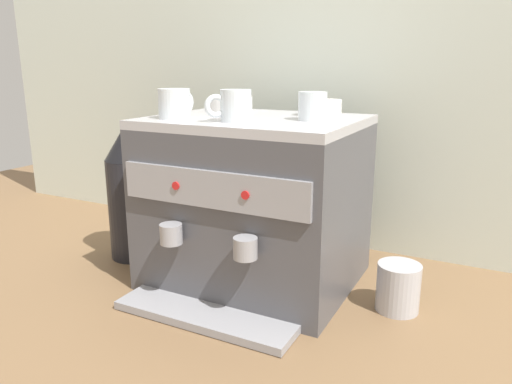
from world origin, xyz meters
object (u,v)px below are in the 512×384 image
object	(u,v)px
ceramic_cup_0	(235,106)
milk_pitcher	(398,287)
espresso_machine	(255,202)
ceramic_cup_2	(175,104)
ceramic_bowl_0	(231,104)
coffee_grinder	(132,190)
ceramic_cup_1	(313,106)
ceramic_bowl_1	(321,108)

from	to	relation	value
ceramic_cup_0	milk_pitcher	bearing A→B (deg)	14.46
espresso_machine	ceramic_cup_2	distance (m)	0.34
milk_pitcher	ceramic_bowl_0	bearing A→B (deg)	166.88
ceramic_cup_0	coffee_grinder	bearing A→B (deg)	168.48
ceramic_cup_2	coffee_grinder	size ratio (longest dim) A/B	0.28
ceramic_cup_1	ceramic_bowl_0	world-z (taller)	ceramic_cup_1
espresso_machine	coffee_grinder	size ratio (longest dim) A/B	1.27
ceramic_bowl_0	coffee_grinder	world-z (taller)	ceramic_bowl_0
espresso_machine	coffee_grinder	world-z (taller)	espresso_machine
ceramic_bowl_0	coffee_grinder	distance (m)	0.41
espresso_machine	ceramic_cup_1	world-z (taller)	ceramic_cup_1
ceramic_cup_2	ceramic_cup_0	bearing A→B (deg)	3.00
ceramic_bowl_0	ceramic_bowl_1	bearing A→B (deg)	0.29
ceramic_bowl_0	espresso_machine	bearing A→B (deg)	-40.60
ceramic_bowl_1	milk_pitcher	world-z (taller)	ceramic_bowl_1
espresso_machine	ceramic_bowl_0	bearing A→B (deg)	139.40
ceramic_cup_1	ceramic_bowl_1	world-z (taller)	ceramic_cup_1
ceramic_bowl_1	coffee_grinder	size ratio (longest dim) A/B	0.26
espresso_machine	ceramic_cup_0	world-z (taller)	ceramic_cup_0
espresso_machine	ceramic_bowl_0	xyz separation A→B (m)	(-0.15, 0.13, 0.26)
espresso_machine	milk_pitcher	xyz separation A→B (m)	(0.41, -0.00, -0.17)
ceramic_bowl_0	milk_pitcher	bearing A→B (deg)	-13.12
espresso_machine	ceramic_cup_2	size ratio (longest dim) A/B	4.49
milk_pitcher	ceramic_cup_2	bearing A→B (deg)	-168.87
ceramic_cup_2	ceramic_bowl_1	distance (m)	0.40
ceramic_bowl_0	coffee_grinder	size ratio (longest dim) A/B	0.29
ceramic_bowl_0	milk_pitcher	world-z (taller)	ceramic_bowl_0
ceramic_cup_1	ceramic_cup_2	bearing A→B (deg)	-159.92
ceramic_cup_2	milk_pitcher	size ratio (longest dim) A/B	1.01
ceramic_cup_2	coffee_grinder	xyz separation A→B (m)	(-0.25, 0.10, -0.28)
ceramic_cup_2	ceramic_bowl_1	world-z (taller)	ceramic_cup_2
ceramic_cup_0	ceramic_cup_1	world-z (taller)	ceramic_cup_0
ceramic_bowl_0	milk_pitcher	distance (m)	0.71
ceramic_cup_1	coffee_grinder	xyz separation A→B (m)	(-0.59, -0.03, -0.28)
ceramic_cup_1	ceramic_bowl_1	bearing A→B (deg)	100.62
ceramic_cup_0	milk_pitcher	distance (m)	0.61
ceramic_cup_0	coffee_grinder	world-z (taller)	ceramic_cup_0
ceramic_cup_1	coffee_grinder	size ratio (longest dim) A/B	0.25
espresso_machine	ceramic_cup_1	bearing A→B (deg)	2.15
ceramic_cup_2	coffee_grinder	bearing A→B (deg)	159.21
espresso_machine	ceramic_cup_0	xyz separation A→B (m)	(-0.00, -0.11, 0.27)
ceramic_cup_0	ceramic_cup_1	xyz separation A→B (m)	(0.16, 0.11, -0.00)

